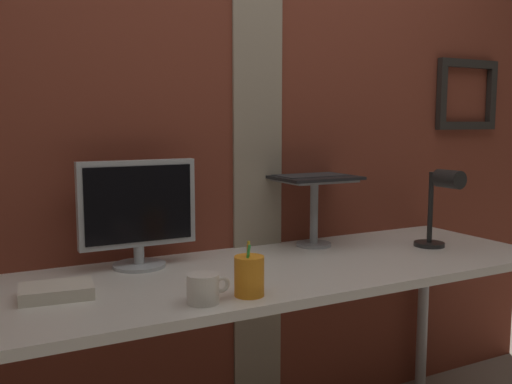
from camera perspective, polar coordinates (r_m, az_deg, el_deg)
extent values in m
cube|color=brown|center=(2.27, -2.17, 5.57)|extent=(3.29, 0.12, 2.41)
cube|color=gray|center=(2.24, 0.17, 5.56)|extent=(0.21, 0.01, 2.41)
cube|color=black|center=(2.95, 20.63, 11.99)|extent=(0.37, 0.03, 0.04)
cube|color=black|center=(2.94, 20.38, 6.28)|extent=(0.37, 0.03, 0.04)
cube|color=black|center=(2.82, 18.20, 9.35)|extent=(0.04, 0.03, 0.26)
cube|color=black|center=(3.07, 22.61, 8.95)|extent=(0.04, 0.03, 0.26)
cube|color=silver|center=(1.95, 1.39, -8.08)|extent=(2.10, 0.68, 0.03)
cylinder|color=#B2B2B7|center=(2.85, 16.44, -11.49)|extent=(0.05, 0.05, 0.74)
cylinder|color=#ADB2B7|center=(2.00, -11.67, -7.23)|extent=(0.18, 0.18, 0.01)
cylinder|color=#ADB2B7|center=(1.99, -11.70, -6.20)|extent=(0.04, 0.04, 0.06)
cube|color=#ADB2B7|center=(1.96, -11.83, -1.14)|extent=(0.40, 0.04, 0.29)
cube|color=black|center=(1.94, -11.66, -1.21)|extent=(0.36, 0.00, 0.26)
cylinder|color=gray|center=(2.29, 5.82, -5.26)|extent=(0.14, 0.14, 0.01)
cylinder|color=gray|center=(2.27, 5.86, -2.05)|extent=(0.03, 0.03, 0.25)
cube|color=gray|center=(2.25, 5.90, 1.19)|extent=(0.28, 0.22, 0.01)
cube|color=black|center=(2.25, 5.91, 1.47)|extent=(0.32, 0.25, 0.01)
cube|color=#2D2D30|center=(2.27, 5.63, 1.70)|extent=(0.28, 0.16, 0.00)
cube|color=black|center=(2.38, 3.77, 4.72)|extent=(0.32, 0.07, 0.23)
cube|color=black|center=(2.37, 3.86, 4.67)|extent=(0.29, 0.06, 0.20)
cylinder|color=black|center=(2.38, 17.02, -5.04)|extent=(0.12, 0.12, 0.02)
cylinder|color=black|center=(2.35, 17.16, -1.48)|extent=(0.02, 0.02, 0.28)
cylinder|color=black|center=(2.28, 18.86, 1.25)|extent=(0.07, 0.11, 0.07)
cylinder|color=orange|center=(1.63, -0.69, -8.45)|extent=(0.09, 0.09, 0.12)
cylinder|color=green|center=(1.61, -1.02, -7.77)|extent=(0.02, 0.03, 0.14)
cylinder|color=yellow|center=(1.62, -0.72, -7.55)|extent=(0.01, 0.01, 0.15)
cylinder|color=orange|center=(1.62, -0.83, -7.72)|extent=(0.01, 0.01, 0.14)
cylinder|color=silver|center=(1.58, -5.37, -9.65)|extent=(0.09, 0.09, 0.08)
torus|color=silver|center=(1.60, -3.47, -9.26)|extent=(0.05, 0.01, 0.05)
cube|color=silver|center=(1.72, -19.45, -9.39)|extent=(0.22, 0.16, 0.04)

